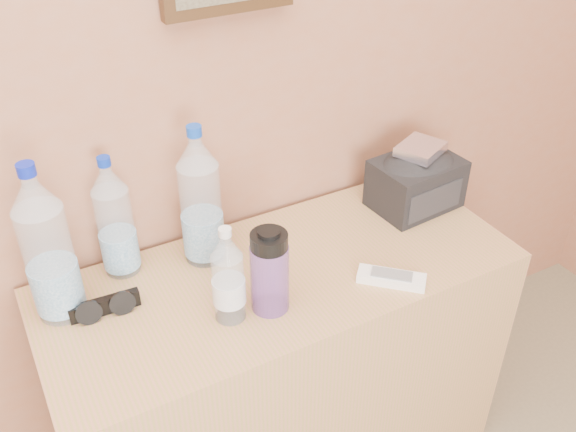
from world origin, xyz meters
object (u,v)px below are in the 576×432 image
object	(u,v)px
nalgene_bottle	(270,271)
toiletry_bag	(416,181)
dresser	(283,374)
sunglasses	(105,306)
pet_large_b	(115,223)
pet_large_c	(201,203)
pet_large_a	(48,252)
pet_small	(228,280)
foil_packet	(421,149)
ac_remote	(391,278)

from	to	relation	value
nalgene_bottle	toiletry_bag	size ratio (longest dim) A/B	0.91
toiletry_bag	nalgene_bottle	bearing A→B (deg)	-166.45
dresser	sunglasses	xyz separation A→B (m)	(-0.41, 0.06, 0.38)
pet_large_b	pet_large_c	xyz separation A→B (m)	(0.19, -0.05, 0.02)
pet_large_a	pet_small	size ratio (longest dim) A/B	1.59
nalgene_bottle	toiletry_bag	xyz separation A→B (m)	(0.54, 0.18, -0.02)
pet_large_b	sunglasses	bearing A→B (deg)	-121.08
dresser	pet_large_c	world-z (taller)	pet_large_c
dresser	foil_packet	xyz separation A→B (m)	(0.47, 0.09, 0.53)
pet_large_a	pet_large_c	xyz separation A→B (m)	(0.35, 0.03, -0.01)
dresser	pet_large_c	bearing A→B (deg)	133.51
pet_large_a	ac_remote	distance (m)	0.76
pet_large_a	toiletry_bag	distance (m)	0.95
pet_large_b	pet_small	distance (m)	0.32
pet_large_c	toiletry_bag	size ratio (longest dim) A/B	1.56
ac_remote	toiletry_bag	size ratio (longest dim) A/B	0.69
dresser	toiletry_bag	distance (m)	0.64
dresser	foil_packet	distance (m)	0.71
pet_large_a	pet_large_c	bearing A→B (deg)	5.13
pet_small	pet_large_a	bearing A→B (deg)	148.86
sunglasses	foil_packet	distance (m)	0.89
nalgene_bottle	pet_large_c	bearing A→B (deg)	103.50
pet_large_c	dresser	bearing A→B (deg)	-46.49
dresser	pet_large_a	xyz separation A→B (m)	(-0.49, 0.11, 0.53)
pet_large_c	nalgene_bottle	size ratio (longest dim) A/B	1.72
sunglasses	dresser	bearing A→B (deg)	-5.09
sunglasses	ac_remote	xyz separation A→B (m)	(0.62, -0.22, -0.01)
pet_large_a	pet_small	world-z (taller)	pet_large_a
pet_large_b	toiletry_bag	distance (m)	0.80
pet_large_b	foil_packet	world-z (taller)	pet_large_b
pet_small	nalgene_bottle	size ratio (longest dim) A/B	1.14
ac_remote	foil_packet	size ratio (longest dim) A/B	1.32
dresser	sunglasses	world-z (taller)	sunglasses
nalgene_bottle	sunglasses	size ratio (longest dim) A/B	1.34
pet_small	foil_packet	size ratio (longest dim) A/B	1.97
pet_large_c	sunglasses	xyz separation A→B (m)	(-0.27, -0.08, -0.14)
pet_small	ac_remote	world-z (taller)	pet_small
dresser	pet_large_c	xyz separation A→B (m)	(-0.14, 0.14, 0.52)
ac_remote	pet_large_a	bearing A→B (deg)	-158.06
pet_large_c	ac_remote	xyz separation A→B (m)	(0.34, -0.30, -0.15)
dresser	toiletry_bag	size ratio (longest dim) A/B	5.04
sunglasses	foil_packet	bearing A→B (deg)	5.50
pet_large_b	ac_remote	distance (m)	0.65
pet_large_b	nalgene_bottle	distance (m)	0.38
pet_small	toiletry_bag	bearing A→B (deg)	14.53
pet_large_a	pet_large_b	world-z (taller)	pet_large_a
dresser	pet_large_a	size ratio (longest dim) A/B	3.07
dresser	nalgene_bottle	distance (m)	0.48
nalgene_bottle	ac_remote	xyz separation A→B (m)	(0.29, -0.06, -0.09)
nalgene_bottle	dresser	bearing A→B (deg)	49.61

